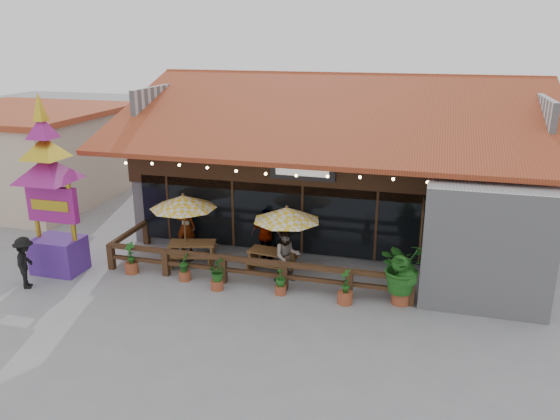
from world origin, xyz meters
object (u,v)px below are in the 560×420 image
(umbrella_left, at_px, (183,202))
(thai_sign_tower, at_px, (48,174))
(tropical_plant, at_px, (403,268))
(umbrella_right, at_px, (287,214))
(picnic_table_left, at_px, (193,249))
(pedestrian, at_px, (25,263))
(picnic_table_right, at_px, (271,257))

(umbrella_left, relative_size, thai_sign_tower, 0.48)
(umbrella_left, relative_size, tropical_plant, 1.52)
(umbrella_right, height_order, picnic_table_left, umbrella_right)
(tropical_plant, relative_size, pedestrian, 1.21)
(umbrella_right, bearing_deg, tropical_plant, -17.28)
(umbrella_left, distance_m, picnic_table_right, 3.52)
(picnic_table_right, relative_size, pedestrian, 0.99)
(picnic_table_right, bearing_deg, pedestrian, -155.36)
(thai_sign_tower, bearing_deg, umbrella_left, 27.87)
(picnic_table_left, distance_m, pedestrian, 5.22)
(picnic_table_right, relative_size, thai_sign_tower, 0.26)
(thai_sign_tower, relative_size, tropical_plant, 3.16)
(picnic_table_left, bearing_deg, thai_sign_tower, -155.70)
(picnic_table_right, bearing_deg, thai_sign_tower, -164.57)
(umbrella_right, relative_size, tropical_plant, 1.28)
(picnic_table_left, relative_size, picnic_table_right, 1.13)
(picnic_table_left, bearing_deg, pedestrian, -143.18)
(picnic_table_right, height_order, thai_sign_tower, thai_sign_tower)
(umbrella_right, xyz_separation_m, picnic_table_left, (-3.33, -0.02, -1.54))
(thai_sign_tower, xyz_separation_m, pedestrian, (-0.19, -1.33, -2.51))
(umbrella_right, height_order, picnic_table_right, umbrella_right)
(tropical_plant, bearing_deg, pedestrian, -170.09)
(picnic_table_left, relative_size, thai_sign_tower, 0.29)
(umbrella_left, distance_m, tropical_plant, 7.59)
(picnic_table_right, xyz_separation_m, tropical_plant, (4.30, -1.23, 0.66))
(umbrella_left, xyz_separation_m, thai_sign_tower, (-3.66, -1.94, 1.21))
(thai_sign_tower, bearing_deg, tropical_plant, 3.32)
(picnic_table_left, distance_m, thai_sign_tower, 5.20)
(umbrella_left, relative_size, pedestrian, 1.83)
(picnic_table_left, xyz_separation_m, thai_sign_tower, (-3.98, -1.80, 2.83))
(picnic_table_right, relative_size, tropical_plant, 0.82)
(picnic_table_right, distance_m, thai_sign_tower, 7.58)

